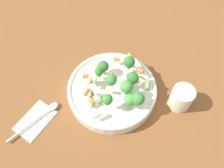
{
  "coord_description": "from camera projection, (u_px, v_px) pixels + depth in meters",
  "views": [
    {
      "loc": [
        0.07,
        -0.37,
        0.66
      ],
      "look_at": [
        0.0,
        0.0,
        0.06
      ],
      "focal_mm": 35.0,
      "sensor_mm": 36.0,
      "label": 1
    }
  ],
  "objects": [
    {
      "name": "ground_plane",
      "position": [
        112.0,
        94.0,
        0.76
      ],
      "size": [
        3.0,
        3.0,
        0.0
      ],
      "primitive_type": "plane",
      "color": "brown"
    },
    {
      "name": "bowl",
      "position": [
        112.0,
        90.0,
        0.74
      ],
      "size": [
        0.3,
        0.3,
        0.05
      ],
      "color": "white",
      "rests_on": "ground_plane"
    },
    {
      "name": "pasta_salad",
      "position": [
        121.0,
        83.0,
        0.67
      ],
      "size": [
        0.22,
        0.25,
        0.08
      ],
      "color": "#8CB766",
      "rests_on": "bowl"
    },
    {
      "name": "cup",
      "position": [
        181.0,
        98.0,
        0.7
      ],
      "size": [
        0.07,
        0.07,
        0.08
      ],
      "color": "silver",
      "rests_on": "ground_plane"
    },
    {
      "name": "napkin",
      "position": [
        35.0,
        120.0,
        0.7
      ],
      "size": [
        0.12,
        0.15,
        0.01
      ],
      "color": "white",
      "rests_on": "ground_plane"
    },
    {
      "name": "spoon",
      "position": [
        42.0,
        115.0,
        0.7
      ],
      "size": [
        0.12,
        0.16,
        0.01
      ],
      "rotation": [
        0.0,
        0.0,
        13.51
      ],
      "color": "silver",
      "rests_on": "napkin"
    }
  ]
}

